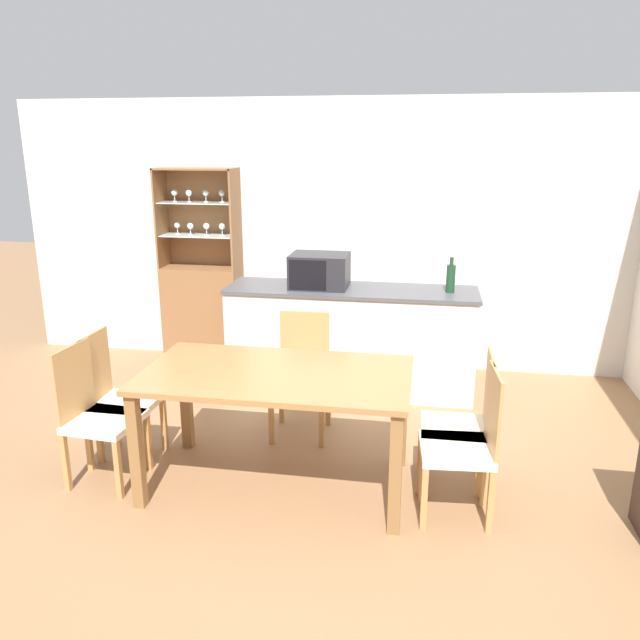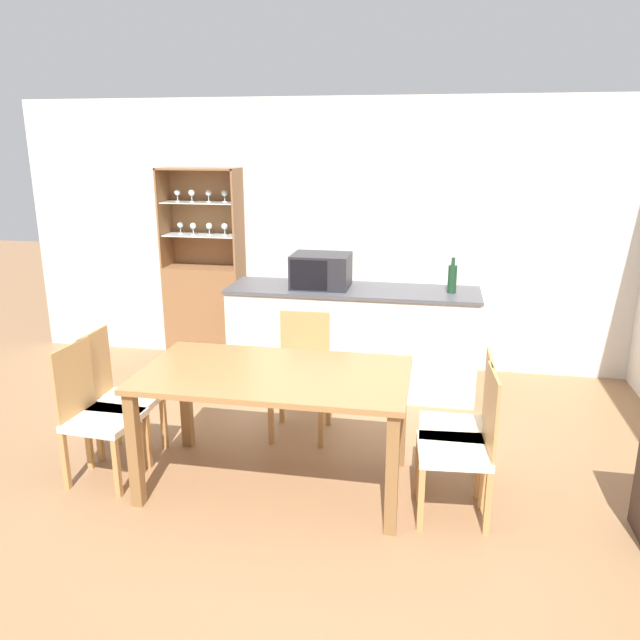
% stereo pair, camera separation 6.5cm
% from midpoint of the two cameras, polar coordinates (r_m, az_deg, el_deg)
% --- Properties ---
extents(ground_plane, '(18.00, 18.00, 0.00)m').
position_cam_midpoint_polar(ground_plane, '(4.02, -1.96, -16.48)').
color(ground_plane, '#936B47').
extents(wall_back, '(6.80, 0.06, 2.55)m').
position_cam_midpoint_polar(wall_back, '(6.05, 3.05, 7.67)').
color(wall_back, silver).
rests_on(wall_back, ground_plane).
extents(kitchen_counter, '(2.17, 0.60, 0.93)m').
position_cam_midpoint_polar(kitchen_counter, '(5.53, 2.49, -1.76)').
color(kitchen_counter, silver).
rests_on(kitchen_counter, ground_plane).
extents(display_cabinet, '(0.77, 0.34, 1.91)m').
position_cam_midpoint_polar(display_cabinet, '(6.36, -10.92, 1.67)').
color(display_cabinet, brown).
rests_on(display_cabinet, ground_plane).
extents(dining_table, '(1.67, 0.92, 0.78)m').
position_cam_midpoint_polar(dining_table, '(3.93, -4.47, -6.14)').
color(dining_table, olive).
rests_on(dining_table, ground_plane).
extents(dining_chair_head_far, '(0.42, 0.42, 0.92)m').
position_cam_midpoint_polar(dining_chair_head_far, '(4.73, -2.09, -5.18)').
color(dining_chair_head_far, beige).
rests_on(dining_chair_head_far, ground_plane).
extents(dining_chair_side_left_near, '(0.44, 0.44, 0.92)m').
position_cam_midpoint_polar(dining_chair_side_left_near, '(4.33, -20.06, -8.28)').
color(dining_chair_side_left_near, beige).
rests_on(dining_chair_side_left_near, ground_plane).
extents(dining_chair_side_right_far, '(0.42, 0.42, 0.92)m').
position_cam_midpoint_polar(dining_chair_side_right_far, '(4.05, 12.45, -9.37)').
color(dining_chair_side_right_far, beige).
rests_on(dining_chair_side_right_far, ground_plane).
extents(dining_chair_side_right_near, '(0.44, 0.44, 0.92)m').
position_cam_midpoint_polar(dining_chair_side_right_near, '(3.81, 12.60, -11.12)').
color(dining_chair_side_right_near, beige).
rests_on(dining_chair_side_right_near, ground_plane).
extents(dining_chair_side_left_far, '(0.42, 0.42, 0.92)m').
position_cam_midpoint_polar(dining_chair_side_left_far, '(4.55, -18.38, -6.93)').
color(dining_chair_side_left_far, beige).
rests_on(dining_chair_side_left_far, ground_plane).
extents(microwave, '(0.50, 0.40, 0.29)m').
position_cam_midpoint_polar(microwave, '(5.42, -0.39, 4.53)').
color(microwave, '#232328').
rests_on(microwave, kitchen_counter).
extents(wine_bottle, '(0.07, 0.07, 0.30)m').
position_cam_midpoint_polar(wine_bottle, '(5.34, 11.53, 3.80)').
color(wine_bottle, '#193D23').
rests_on(wine_bottle, kitchen_counter).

